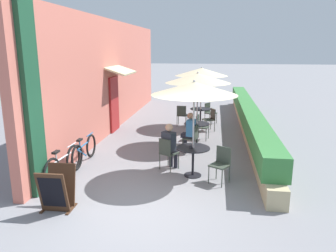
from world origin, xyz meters
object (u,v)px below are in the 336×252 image
(cafe_chair_near_left, at_px, (167,151))
(cafe_chair_near_right, at_px, (221,162))
(patio_umbrella_mid, at_px, (198,78))
(menu_board, at_px, (57,189))
(seated_patron_near_left, at_px, (170,144))
(cafe_chair_far_back, at_px, (182,114))
(cafe_chair_mid_left, at_px, (200,125))
(cafe_chair_mid_right, at_px, (193,136))
(patio_table_mid, at_px, (197,129))
(bicycle_leaning, at_px, (63,165))
(coffee_cup_near, at_px, (191,147))
(coffee_cup_far, at_px, (201,108))
(cafe_chair_far_right, at_px, (209,111))
(seated_patron_mid_right, at_px, (189,131))
(patio_umbrella_far, at_px, (201,72))
(patio_umbrella_near, at_px, (194,88))
(patio_table_near, at_px, (193,155))
(cafe_chair_far_left, at_px, (210,118))
(patio_table_far, at_px, (200,113))
(bicycle_second, at_px, (84,151))

(cafe_chair_near_left, relative_size, cafe_chair_near_right, 1.00)
(patio_umbrella_mid, relative_size, menu_board, 2.77)
(seated_patron_near_left, distance_m, cafe_chair_far_back, 4.91)
(cafe_chair_mid_left, relative_size, cafe_chair_mid_right, 1.00)
(cafe_chair_near_right, relative_size, cafe_chair_mid_left, 1.00)
(patio_table_mid, bearing_deg, bicycle_leaning, -132.79)
(cafe_chair_far_back, bearing_deg, menu_board, -100.07)
(coffee_cup_near, xyz_separation_m, coffee_cup_far, (0.02, 5.36, 0.00))
(cafe_chair_far_right, bearing_deg, cafe_chair_mid_left, 27.26)
(seated_patron_near_left, relative_size, bicycle_leaning, 0.71)
(cafe_chair_near_left, distance_m, seated_patron_mid_right, 1.69)
(cafe_chair_mid_right, xyz_separation_m, patio_umbrella_far, (0.08, 3.44, 1.71))
(patio_umbrella_near, height_order, cafe_chair_near_right, patio_umbrella_near)
(seated_patron_near_left, bearing_deg, coffee_cup_near, -10.11)
(cafe_chair_near_left, height_order, cafe_chair_far_back, same)
(seated_patron_near_left, relative_size, cafe_chair_mid_right, 1.44)
(patio_table_near, bearing_deg, bicycle_leaning, -168.02)
(patio_table_mid, height_order, patio_umbrella_mid, patio_umbrella_mid)
(cafe_chair_mid_right, bearing_deg, cafe_chair_near_right, -147.28)
(cafe_chair_mid_right, height_order, patio_umbrella_far, patio_umbrella_far)
(patio_table_mid, bearing_deg, cafe_chair_near_left, -105.18)
(cafe_chair_far_left, relative_size, cafe_chair_far_back, 1.00)
(patio_umbrella_mid, bearing_deg, patio_table_mid, 0.00)
(cafe_chair_near_right, bearing_deg, patio_table_mid, -45.65)
(seated_patron_mid_right, bearing_deg, cafe_chair_mid_left, 1.55)
(patio_table_mid, relative_size, bicycle_leaning, 0.48)
(patio_table_near, relative_size, patio_umbrella_far, 0.35)
(coffee_cup_far, bearing_deg, patio_umbrella_near, -89.62)
(patio_umbrella_near, height_order, seated_patron_mid_right, patio_umbrella_near)
(cafe_chair_near_right, height_order, cafe_chair_far_left, same)
(cafe_chair_mid_right, xyz_separation_m, menu_board, (-2.43, -4.06, -0.08))
(patio_umbrella_far, distance_m, menu_board, 8.11)
(cafe_chair_near_right, height_order, patio_table_mid, cafe_chair_near_right)
(coffee_cup_far, bearing_deg, coffee_cup_near, -90.24)
(cafe_chair_far_left, xyz_separation_m, coffee_cup_far, (-0.39, 0.57, 0.28))
(patio_table_far, height_order, cafe_chair_far_right, cafe_chair_far_right)
(seated_patron_mid_right, bearing_deg, bicycle_second, 128.96)
(bicycle_second, bearing_deg, cafe_chair_mid_left, 42.50)
(patio_umbrella_far, distance_m, bicycle_second, 6.01)
(patio_umbrella_far, relative_size, bicycle_second, 1.40)
(patio_umbrella_far, bearing_deg, seated_patron_near_left, -96.73)
(coffee_cup_near, distance_m, cafe_chair_far_back, 5.46)
(seated_patron_mid_right, distance_m, bicycle_second, 3.19)
(patio_table_mid, xyz_separation_m, patio_umbrella_mid, (0.00, 0.00, 1.67))
(patio_table_mid, relative_size, coffee_cup_far, 9.35)
(cafe_chair_mid_right, height_order, bicycle_second, cafe_chair_mid_right)
(cafe_chair_near_right, xyz_separation_m, cafe_chair_far_back, (-1.52, 5.63, 0.00))
(coffee_cup_far, relative_size, bicycle_leaning, 0.05)
(patio_umbrella_mid, relative_size, cafe_chair_far_right, 2.80)
(patio_table_near, xyz_separation_m, bicycle_second, (-3.08, 0.51, -0.20))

